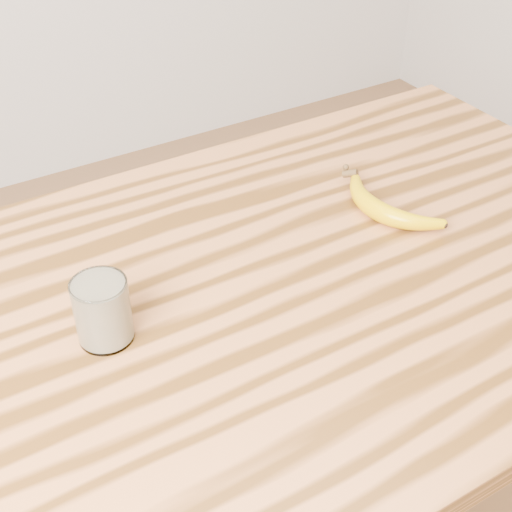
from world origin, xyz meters
TOP-DOWN VIEW (x-y plane):
  - table at (0.00, 0.00)m, footprint 1.20×0.80m
  - smoothie_glass at (-0.31, 0.02)m, footprint 0.07×0.07m
  - banana at (0.17, 0.05)m, footprint 0.15×0.28m

SIDE VIEW (x-z plane):
  - table at x=0.00m, z-range 0.32..1.22m
  - banana at x=0.17m, z-range 0.90..0.93m
  - smoothie_glass at x=-0.31m, z-range 0.90..0.99m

